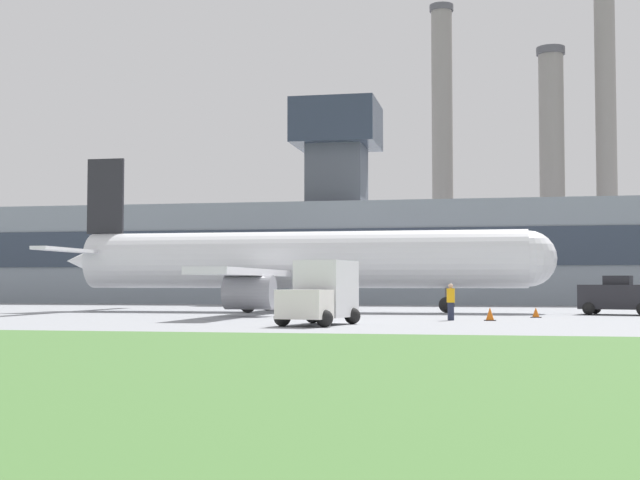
{
  "coord_description": "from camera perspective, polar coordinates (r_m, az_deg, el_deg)",
  "views": [
    {
      "loc": [
        13.19,
        -47.38,
        1.72
      ],
      "look_at": [
        2.87,
        5.91,
        4.39
      ],
      "focal_mm": 50.0,
      "sensor_mm": 36.0,
      "label": 1
    }
  ],
  "objects": [
    {
      "name": "airplane",
      "position": [
        54.63,
        -1.68,
        -1.38
      ],
      "size": [
        30.72,
        29.17,
        9.75
      ],
      "color": "silver",
      "rests_on": "ground_plane"
    },
    {
      "name": "pushback_tug",
      "position": [
        52.21,
        18.54,
        -3.47
      ],
      "size": [
        4.47,
        3.35,
        2.17
      ],
      "color": "#232328",
      "rests_on": "ground_plane"
    },
    {
      "name": "ground_plane",
      "position": [
        49.21,
        -4.62,
        -4.81
      ],
      "size": [
        400.0,
        400.0,
        0.0
      ],
      "primitive_type": "plane",
      "color": "gray"
    },
    {
      "name": "ground_crew_person",
      "position": [
        42.38,
        8.37,
        -3.92
      ],
      "size": [
        0.49,
        0.49,
        1.73
      ],
      "color": "#23283D",
      "rests_on": "ground_plane"
    },
    {
      "name": "traffic_cone_wingtip",
      "position": [
        46.73,
        13.65,
        -4.56
      ],
      "size": [
        0.54,
        0.54,
        0.52
      ],
      "color": "black",
      "rests_on": "ground_plane"
    },
    {
      "name": "smokestack_right",
      "position": [
        114.52,
        14.64,
        4.32
      ],
      "size": [
        3.52,
        3.52,
        31.24
      ],
      "color": "gray",
      "rests_on": "ground_plane"
    },
    {
      "name": "baggage_truck",
      "position": [
        37.35,
        0.1,
        -3.48
      ],
      "size": [
        3.16,
        4.68,
        2.7
      ],
      "color": "white",
      "rests_on": "ground_plane"
    },
    {
      "name": "smokestack_far",
      "position": [
        115.95,
        17.83,
        7.22
      ],
      "size": [
        2.88,
        2.88,
        43.06
      ],
      "color": "gray",
      "rests_on": "ground_plane"
    },
    {
      "name": "traffic_cone_near_nose",
      "position": [
        42.38,
        10.82,
        -4.7
      ],
      "size": [
        0.56,
        0.56,
        0.63
      ],
      "color": "black",
      "rests_on": "ground_plane"
    },
    {
      "name": "terminal_building",
      "position": [
        81.04,
        1.56,
        -0.76
      ],
      "size": [
        82.51,
        15.36,
        18.33
      ],
      "color": "gray",
      "rests_on": "ground_plane"
    },
    {
      "name": "smokestack_left",
      "position": [
        113.89,
        7.84,
        5.78
      ],
      "size": [
        3.03,
        3.03,
        37.13
      ],
      "color": "gray",
      "rests_on": "ground_plane"
    }
  ]
}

